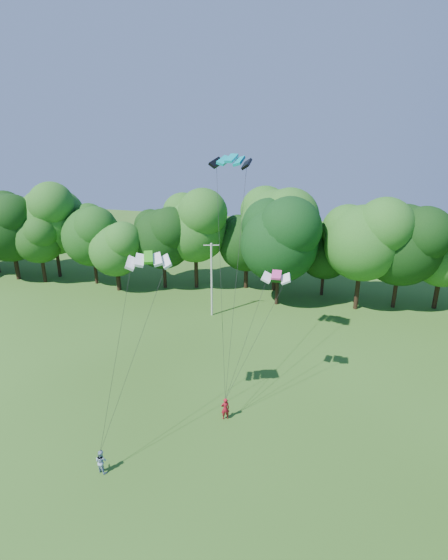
# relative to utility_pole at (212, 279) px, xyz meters

# --- Properties ---
(utility_pole) EXTENTS (1.59, 0.57, 8.20)m
(utility_pole) POSITION_rel_utility_pole_xyz_m (0.00, 0.00, 0.00)
(utility_pole) COLOR beige
(utility_pole) RESTS_ON ground
(kite_flyer_left) EXTENTS (0.75, 0.66, 1.72)m
(kite_flyer_left) POSITION_rel_utility_pole_xyz_m (5.89, -16.75, -3.36)
(kite_flyer_left) COLOR maroon
(kite_flyer_left) RESTS_ON ground
(kite_flyer_right) EXTENTS (0.89, 0.77, 1.57)m
(kite_flyer_right) POSITION_rel_utility_pole_xyz_m (-0.17, -23.56, -3.43)
(kite_flyer_right) COLOR #91AAC9
(kite_flyer_right) RESTS_ON ground
(kite_teal) EXTENTS (3.28, 1.85, 0.61)m
(kite_teal) POSITION_rel_utility_pole_xyz_m (4.30, -8.89, 13.37)
(kite_teal) COLOR #059EA7
(kite_teal) RESTS_ON ground
(kite_green) EXTENTS (2.99, 2.22, 0.56)m
(kite_green) POSITION_rel_utility_pole_xyz_m (1.29, -18.16, 8.09)
(kite_green) COLOR green
(kite_green) RESTS_ON ground
(kite_pink) EXTENTS (2.09, 1.07, 0.46)m
(kite_pink) POSITION_rel_utility_pole_xyz_m (8.57, -12.41, 5.60)
(kite_pink) COLOR #E13E8E
(kite_pink) RESTS_ON ground
(tree_back_west) EXTENTS (7.05, 7.05, 10.26)m
(tree_back_west) POSITION_rel_utility_pole_xyz_m (-24.29, 4.29, 2.19)
(tree_back_west) COLOR #382016
(tree_back_west) RESTS_ON ground
(tree_back_center) EXTENTS (9.50, 9.50, 13.81)m
(tree_back_center) POSITION_rel_utility_pole_xyz_m (6.44, 4.85, 4.41)
(tree_back_center) COLOR black
(tree_back_center) RESTS_ON ground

